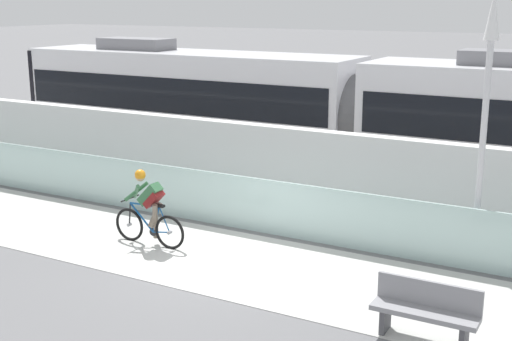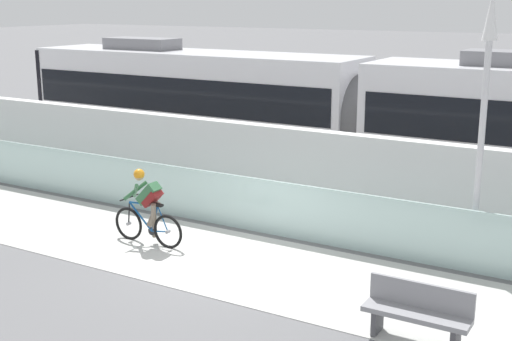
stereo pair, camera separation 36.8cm
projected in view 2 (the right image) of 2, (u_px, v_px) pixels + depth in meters
name	position (u px, v px, depth m)	size (l,w,h in m)	color
ground_plane	(218.00, 259.00, 13.66)	(200.00, 200.00, 0.00)	slate
bike_path_deck	(218.00, 259.00, 13.66)	(32.00, 3.20, 0.01)	beige
glass_parapet	(264.00, 206.00, 15.06)	(32.00, 0.05, 1.22)	silver
concrete_barrier_wall	(301.00, 171.00, 16.47)	(32.00, 0.36, 2.05)	white
tram_rail_near	(342.00, 188.00, 18.79)	(32.00, 0.08, 0.01)	#595654
tram_rail_far	(361.00, 177.00, 19.99)	(32.00, 0.08, 0.01)	#595654
tram	(365.00, 117.00, 18.78)	(22.56, 2.54, 3.81)	silver
cyclist_on_bike	(147.00, 208.00, 14.33)	(1.77, 0.58, 1.61)	black
lamp_post_antenna	(485.00, 97.00, 12.48)	(0.28, 0.28, 5.20)	gray
bench	(418.00, 311.00, 10.28)	(1.60, 0.45, 0.89)	gray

